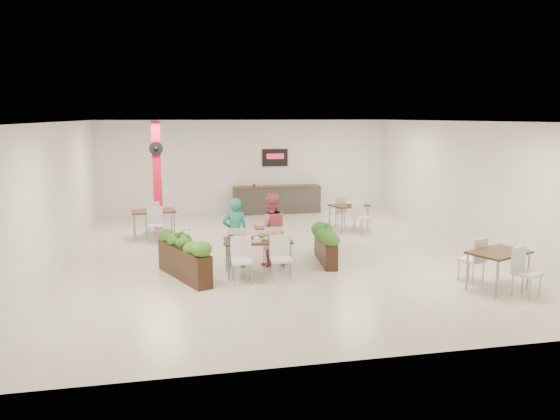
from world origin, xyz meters
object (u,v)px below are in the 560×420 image
at_px(diner_woman, 271,230).
at_px(side_table_c, 499,258).
at_px(main_table, 257,245).
at_px(planter_right, 326,241).
at_px(red_column, 157,174).
at_px(side_table_b, 349,209).
at_px(planter_left, 184,254).
at_px(diner_man, 235,233).
at_px(side_table_a, 153,215).
at_px(service_counter, 277,199).

distance_m(diner_woman, side_table_c, 4.78).
bearing_deg(main_table, planter_right, 21.05).
distance_m(red_column, side_table_b, 5.78).
height_order(planter_left, side_table_c, planter_left).
xyz_separation_m(diner_woman, side_table_c, (3.98, -2.63, -0.19)).
bearing_deg(diner_man, side_table_a, -60.29).
height_order(red_column, side_table_b, red_column).
bearing_deg(main_table, side_table_b, 49.60).
bearing_deg(main_table, side_table_a, 117.95).
xyz_separation_m(service_counter, diner_woman, (-1.49, -6.58, 0.32)).
height_order(diner_man, diner_woman, diner_woman).
bearing_deg(planter_left, diner_man, 29.72).
bearing_deg(red_column, diner_man, -70.11).
distance_m(side_table_a, side_table_c, 9.03).
bearing_deg(planter_left, red_column, 95.92).
height_order(red_column, diner_man, red_column).
relative_size(diner_woman, planter_right, 0.92).
height_order(red_column, side_table_c, red_column).
distance_m(main_table, side_table_a, 4.73).
bearing_deg(planter_right, planter_left, -168.55).
relative_size(red_column, planter_left, 1.65).
relative_size(service_counter, planter_right, 1.70).
distance_m(red_column, planter_left, 5.52).
bearing_deg(planter_right, red_column, 128.83).
height_order(main_table, diner_woman, diner_woman).
relative_size(main_table, diner_man, 1.07).
bearing_deg(side_table_a, main_table, -67.66).
bearing_deg(side_table_a, service_counter, 30.93).
bearing_deg(diner_man, side_table_c, 153.54).
xyz_separation_m(side_table_b, side_table_c, (0.97, -6.00, 0.00)).
bearing_deg(service_counter, diner_man, -109.20).
bearing_deg(planter_left, main_table, 0.08).
bearing_deg(service_counter, main_table, -104.72).
distance_m(main_table, diner_woman, 0.79).
height_order(side_table_a, side_table_c, same).
bearing_deg(diner_woman, planter_right, -177.70).
relative_size(planter_left, planter_right, 1.10).
distance_m(diner_man, planter_left, 1.35).
bearing_deg(diner_woman, diner_man, 2.31).
relative_size(main_table, side_table_a, 1.01).
relative_size(service_counter, diner_man, 1.92).
bearing_deg(main_table, service_counter, 75.28).
bearing_deg(red_column, side_table_b, -13.72).
distance_m(diner_woman, side_table_b, 4.53).
xyz_separation_m(main_table, planter_right, (1.70, 0.65, -0.15)).
bearing_deg(diner_man, planter_left, 32.03).
distance_m(side_table_b, side_table_c, 6.07).
height_order(planter_left, planter_right, planter_left).
distance_m(planter_left, side_table_a, 4.24).
bearing_deg(red_column, main_table, -68.68).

